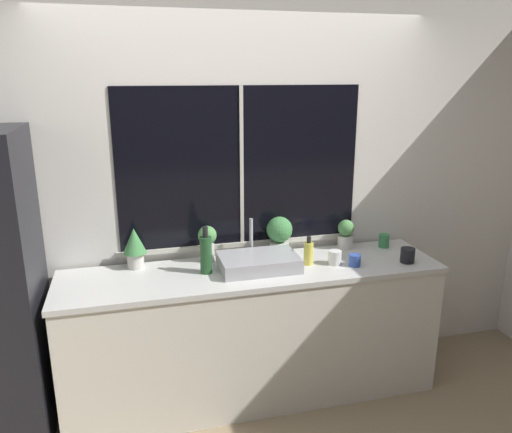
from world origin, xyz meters
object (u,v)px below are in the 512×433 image
object	(u,v)px
sink	(258,262)
mug_black	(408,255)
potted_plant_center_left	(207,241)
mug_green	(384,241)
mug_white	(335,257)
soap_bottle	(309,253)
potted_plant_far_right	(346,234)
bottle_tall	(206,254)
potted_plant_far_left	(135,245)
potted_plant_center_right	(279,234)
mug_blue	(355,260)

from	to	relation	value
sink	mug_black	distance (m)	0.99
potted_plant_center_left	mug_green	xyz separation A→B (m)	(1.27, -0.05, -0.09)
mug_green	mug_black	bearing A→B (deg)	-89.36
mug_white	mug_green	world-z (taller)	mug_green
soap_bottle	potted_plant_far_right	bearing A→B (deg)	31.80
bottle_tall	mug_black	distance (m)	1.33
mug_white	potted_plant_far_right	bearing A→B (deg)	53.75
potted_plant_far_left	mug_white	bearing A→B (deg)	-11.89
potted_plant_center_right	potted_plant_far_left	bearing A→B (deg)	180.00
soap_bottle	mug_green	distance (m)	0.67
sink	potted_plant_far_right	xyz separation A→B (m)	(0.70, 0.21, 0.06)
potted_plant_center_right	mug_white	world-z (taller)	potted_plant_center_right
mug_white	bottle_tall	bearing A→B (deg)	175.36
sink	potted_plant_center_left	distance (m)	0.38
sink	mug_blue	size ratio (longest dim) A/B	6.47
potted_plant_far_right	mug_blue	size ratio (longest dim) A/B	2.73
mug_black	sink	bearing A→B (deg)	171.78
soap_bottle	mug_green	size ratio (longest dim) A/B	1.98
sink	bottle_tall	world-z (taller)	bottle_tall
sink	mug_blue	distance (m)	0.63
bottle_tall	mug_white	world-z (taller)	bottle_tall
potted_plant_far_right	mug_green	size ratio (longest dim) A/B	2.19
potted_plant_center_left	mug_black	world-z (taller)	potted_plant_center_left
potted_plant_far_right	potted_plant_center_left	bearing A→B (deg)	180.00
mug_white	soap_bottle	bearing A→B (deg)	166.63
soap_bottle	bottle_tall	bearing A→B (deg)	177.62
potted_plant_center_left	mug_white	size ratio (longest dim) A/B	2.64
potted_plant_far_right	mug_blue	world-z (taller)	potted_plant_far_right
soap_bottle	mug_white	xyz separation A→B (m)	(0.17, -0.04, -0.03)
potted_plant_far_left	mug_black	bearing A→B (deg)	-11.56
potted_plant_center_right	potted_plant_far_right	distance (m)	0.50
potted_plant_center_left	bottle_tall	xyz separation A→B (m)	(-0.04, -0.20, -0.01)
potted_plant_center_right	potted_plant_far_right	xyz separation A→B (m)	(0.49, 0.00, -0.04)
mug_black	bottle_tall	bearing A→B (deg)	173.14
mug_blue	bottle_tall	bearing A→B (deg)	172.37
potted_plant_far_left	mug_white	world-z (taller)	potted_plant_far_left
soap_bottle	mug_blue	size ratio (longest dim) A/B	2.48
mug_white	mug_blue	world-z (taller)	mug_white
soap_bottle	mug_blue	bearing A→B (deg)	-19.42
potted_plant_far_left	mug_green	world-z (taller)	potted_plant_far_left
mug_black	mug_white	bearing A→B (deg)	169.30
bottle_tall	mug_green	xyz separation A→B (m)	(1.31, 0.15, -0.08)
potted_plant_far_left	bottle_tall	xyz separation A→B (m)	(0.43, -0.20, -0.03)
potted_plant_center_left	mug_black	bearing A→B (deg)	-15.62
soap_bottle	mug_green	xyz separation A→B (m)	(0.64, 0.18, -0.03)
potted_plant_center_left	mug_green	bearing A→B (deg)	-2.06
soap_bottle	potted_plant_center_left	bearing A→B (deg)	160.20
potted_plant_center_right	mug_green	xyz separation A→B (m)	(0.77, -0.05, -0.10)
potted_plant_center_left	mug_black	xyz separation A→B (m)	(1.28, -0.36, -0.09)
potted_plant_center_right	mug_white	size ratio (longest dim) A/B	2.92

